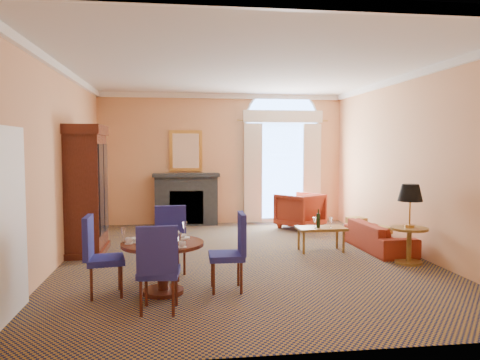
{
  "coord_description": "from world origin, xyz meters",
  "views": [
    {
      "loc": [
        -1.13,
        -7.79,
        1.88
      ],
      "look_at": [
        0.0,
        0.5,
        1.3
      ],
      "focal_mm": 35.0,
      "sensor_mm": 36.0,
      "label": 1
    }
  ],
  "objects": [
    {
      "name": "ground",
      "position": [
        0.0,
        0.0,
        0.0
      ],
      "size": [
        7.5,
        7.5,
        0.0
      ],
      "primitive_type": "plane",
      "color": "#131A3C",
      "rests_on": "ground"
    },
    {
      "name": "room_envelope",
      "position": [
        -0.03,
        0.67,
        2.51
      ],
      "size": [
        6.04,
        7.52,
        3.45
      ],
      "color": "#EAA66F",
      "rests_on": "ground"
    },
    {
      "name": "armoire",
      "position": [
        -2.72,
        0.76,
        1.1
      ],
      "size": [
        0.65,
        1.16,
        2.27
      ],
      "color": "#3D160E",
      "rests_on": "ground"
    },
    {
      "name": "dining_table",
      "position": [
        -1.31,
        -1.78,
        0.5
      ],
      "size": [
        1.06,
        1.06,
        0.87
      ],
      "color": "#3D160E",
      "rests_on": "ground"
    },
    {
      "name": "dining_chair_north",
      "position": [
        -1.23,
        -0.96,
        0.58
      ],
      "size": [
        0.56,
        0.56,
        1.02
      ],
      "rotation": [
        0.0,
        0.0,
        2.87
      ],
      "color": "navy",
      "rests_on": "ground"
    },
    {
      "name": "dining_chair_south",
      "position": [
        -1.34,
        -2.54,
        0.58
      ],
      "size": [
        0.5,
        0.5,
        1.02
      ],
      "rotation": [
        0.0,
        0.0,
        -0.1
      ],
      "color": "navy",
      "rests_on": "ground"
    },
    {
      "name": "dining_chair_east",
      "position": [
        -0.39,
        -1.76,
        0.58
      ],
      "size": [
        0.48,
        0.47,
        1.02
      ],
      "rotation": [
        0.0,
        0.0,
        1.55
      ],
      "color": "navy",
      "rests_on": "ground"
    },
    {
      "name": "dining_chair_west",
      "position": [
        -2.13,
        -1.77,
        0.58
      ],
      "size": [
        0.53,
        0.53,
        1.02
      ],
      "rotation": [
        0.0,
        0.0,
        -1.39
      ],
      "color": "navy",
      "rests_on": "ground"
    },
    {
      "name": "sofa",
      "position": [
        2.55,
        0.28,
        0.25
      ],
      "size": [
        0.72,
        1.76,
        0.51
      ],
      "primitive_type": "imported",
      "rotation": [
        0.0,
        0.0,
        1.6
      ],
      "color": "#9D311C",
      "rests_on": "ground"
    },
    {
      "name": "armchair",
      "position": [
        1.71,
        2.74,
        0.41
      ],
      "size": [
        1.25,
        1.26,
        0.83
      ],
      "primitive_type": "imported",
      "rotation": [
        0.0,
        0.0,
        3.77
      ],
      "color": "#9D311C",
      "rests_on": "ground"
    },
    {
      "name": "coffee_table",
      "position": [
        1.46,
        0.32,
        0.41
      ],
      "size": [
        0.87,
        0.49,
        0.78
      ],
      "rotation": [
        0.0,
        0.0,
        -0.0
      ],
      "color": "brown",
      "rests_on": "ground"
    },
    {
      "name": "side_table",
      "position": [
        2.6,
        -0.74,
        0.82
      ],
      "size": [
        0.59,
        0.59,
        1.27
      ],
      "color": "brown",
      "rests_on": "ground"
    }
  ]
}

